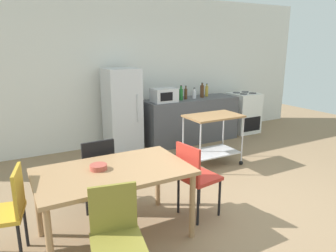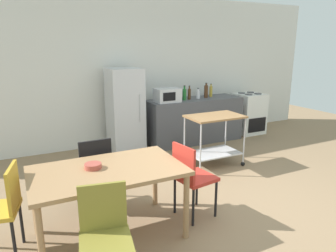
# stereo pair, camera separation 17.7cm
# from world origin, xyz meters

# --- Properties ---
(ground_plane) EXTENTS (12.00, 12.00, 0.00)m
(ground_plane) POSITION_xyz_m (0.00, 0.00, 0.00)
(ground_plane) COLOR #8C7051
(back_wall) EXTENTS (8.40, 0.12, 2.90)m
(back_wall) POSITION_xyz_m (0.00, 3.20, 1.45)
(back_wall) COLOR silver
(back_wall) RESTS_ON ground_plane
(kitchen_counter) EXTENTS (2.00, 0.64, 0.90)m
(kitchen_counter) POSITION_xyz_m (0.90, 2.60, 0.45)
(kitchen_counter) COLOR #4C4C51
(kitchen_counter) RESTS_ON ground_plane
(dining_table) EXTENTS (1.50, 0.90, 0.75)m
(dining_table) POSITION_xyz_m (-1.62, 0.12, 0.67)
(dining_table) COLOR #A37A51
(dining_table) RESTS_ON ground_plane
(chair_mustard) EXTENTS (0.47, 0.47, 0.89)m
(chair_mustard) POSITION_xyz_m (-2.58, 0.24, 0.52)
(chair_mustard) COLOR gold
(chair_mustard) RESTS_ON ground_plane
(chair_red) EXTENTS (0.46, 0.46, 0.89)m
(chair_red) POSITION_xyz_m (-0.67, 0.06, 0.52)
(chair_red) COLOR #B72D23
(chair_red) RESTS_ON ground_plane
(chair_olive) EXTENTS (0.47, 0.47, 0.89)m
(chair_olive) POSITION_xyz_m (-1.85, -0.61, 0.52)
(chair_olive) COLOR olive
(chair_olive) RESTS_ON ground_plane
(chair_black) EXTENTS (0.41, 0.41, 0.89)m
(chair_black) POSITION_xyz_m (-1.60, 0.79, 0.52)
(chair_black) COLOR black
(chair_black) RESTS_ON ground_plane
(stove_oven) EXTENTS (0.60, 0.61, 0.92)m
(stove_oven) POSITION_xyz_m (2.35, 2.62, 0.45)
(stove_oven) COLOR white
(stove_oven) RESTS_ON ground_plane
(refrigerator) EXTENTS (0.60, 0.63, 1.55)m
(refrigerator) POSITION_xyz_m (-0.55, 2.70, 0.78)
(refrigerator) COLOR silver
(refrigerator) RESTS_ON ground_plane
(kitchen_cart) EXTENTS (0.91, 0.57, 0.85)m
(kitchen_cart) POSITION_xyz_m (0.49, 1.29, 0.57)
(kitchen_cart) COLOR olive
(kitchen_cart) RESTS_ON ground_plane
(microwave) EXTENTS (0.46, 0.35, 0.26)m
(microwave) POSITION_xyz_m (0.23, 2.50, 1.03)
(microwave) COLOR silver
(microwave) RESTS_ON kitchen_counter
(bottle_soda) EXTENTS (0.08, 0.08, 0.29)m
(bottle_soda) POSITION_xyz_m (0.63, 2.54, 1.02)
(bottle_soda) COLOR #1E6628
(bottle_soda) RESTS_ON kitchen_counter
(bottle_vinegar) EXTENTS (0.06, 0.06, 0.27)m
(bottle_vinegar) POSITION_xyz_m (0.76, 2.58, 1.01)
(bottle_vinegar) COLOR #4C2D19
(bottle_vinegar) RESTS_ON kitchen_counter
(bottle_sesame_oil) EXTENTS (0.08, 0.08, 0.21)m
(bottle_sesame_oil) POSITION_xyz_m (0.97, 2.58, 0.99)
(bottle_sesame_oil) COLOR silver
(bottle_sesame_oil) RESTS_ON kitchen_counter
(bottle_sparkling_water) EXTENTS (0.08, 0.08, 0.30)m
(bottle_sparkling_water) POSITION_xyz_m (1.18, 2.61, 1.03)
(bottle_sparkling_water) COLOR #4C2D19
(bottle_sparkling_water) RESTS_ON kitchen_counter
(bottle_wine) EXTENTS (0.06, 0.06, 0.27)m
(bottle_wine) POSITION_xyz_m (1.34, 2.67, 1.01)
(bottle_wine) COLOR gold
(bottle_wine) RESTS_ON kitchen_counter
(fruit_bowl) EXTENTS (0.17, 0.17, 0.05)m
(fruit_bowl) POSITION_xyz_m (-1.74, 0.19, 0.78)
(fruit_bowl) COLOR #B24C3F
(fruit_bowl) RESTS_ON dining_table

